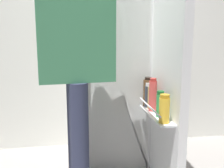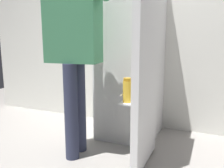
# 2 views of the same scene
# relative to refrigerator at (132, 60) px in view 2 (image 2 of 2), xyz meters

# --- Properties ---
(ground_plane) EXTENTS (6.61, 6.61, 0.00)m
(ground_plane) POSITION_rel_refrigerator_xyz_m (-0.03, -0.51, -0.83)
(ground_plane) COLOR gray
(kitchen_wall) EXTENTS (4.40, 0.10, 2.60)m
(kitchen_wall) POSITION_rel_refrigerator_xyz_m (-0.03, 0.42, 0.47)
(kitchen_wall) COLOR silver
(kitchen_wall) RESTS_ON ground_plane
(refrigerator) EXTENTS (0.66, 1.21, 1.67)m
(refrigerator) POSITION_rel_refrigerator_xyz_m (0.00, 0.00, 0.00)
(refrigerator) COLOR white
(refrigerator) RESTS_ON ground_plane
(person) EXTENTS (0.61, 0.76, 1.70)m
(person) POSITION_rel_refrigerator_xyz_m (-0.32, -0.60, 0.20)
(person) COLOR #2D334C
(person) RESTS_ON ground_plane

